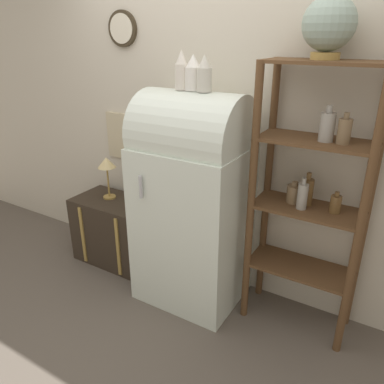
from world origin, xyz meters
name	(u,v)px	position (x,y,z in m)	size (l,w,h in m)	color
ground_plane	(177,308)	(0.00, 0.00, 0.00)	(12.00, 12.00, 0.00)	#60564C
wall_back	(215,119)	(-0.01, 0.57, 1.35)	(7.00, 0.09, 2.70)	beige
refrigerator	(193,199)	(0.00, 0.24, 0.83)	(0.75, 0.66, 1.60)	silver
suitcase_trunk	(117,231)	(-0.84, 0.30, 0.30)	(0.74, 0.44, 0.60)	#33281E
shelf_unit	(311,189)	(0.80, 0.36, 1.03)	(0.72, 0.35, 1.81)	brown
globe	(329,25)	(0.78, 0.38, 1.98)	(0.29, 0.29, 0.33)	#AD8942
vase_left	(182,71)	(-0.08, 0.23, 1.72)	(0.09, 0.09, 0.25)	silver
vase_center	(193,74)	(0.00, 0.24, 1.70)	(0.11, 0.11, 0.22)	white
vase_right	(204,75)	(0.09, 0.22, 1.70)	(0.10, 0.10, 0.23)	beige
desk_lamp	(107,166)	(-0.91, 0.33, 0.90)	(0.16, 0.16, 0.37)	#AD8942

